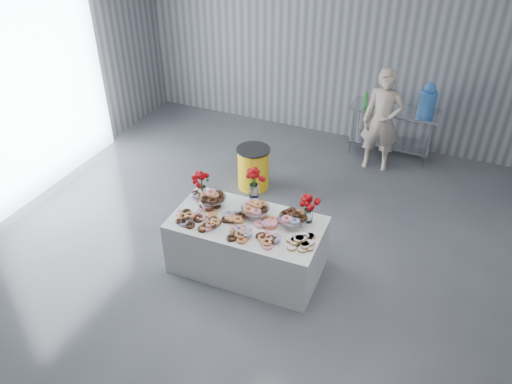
% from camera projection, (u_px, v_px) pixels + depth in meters
% --- Properties ---
extents(ground, '(9.00, 9.00, 0.00)m').
position_uv_depth(ground, '(247.00, 287.00, 6.31)').
color(ground, '#3D3F45').
rests_on(ground, ground).
extents(room_walls, '(8.04, 9.04, 4.02)m').
position_uv_depth(room_walls, '(222.00, 85.00, 4.97)').
color(room_walls, gray).
rests_on(room_walls, ground).
extents(display_table, '(1.92, 1.04, 0.75)m').
position_uv_depth(display_table, '(247.00, 245.00, 6.42)').
color(display_table, silver).
rests_on(display_table, ground).
extents(prep_table, '(1.50, 0.60, 0.90)m').
position_uv_depth(prep_table, '(393.00, 123.00, 8.75)').
color(prep_table, silver).
rests_on(prep_table, ground).
extents(donut_mounds, '(1.82, 0.84, 0.09)m').
position_uv_depth(donut_mounds, '(245.00, 221.00, 6.14)').
color(donut_mounds, '#C57A48').
rests_on(donut_mounds, display_table).
extents(cake_stand_left, '(0.36, 0.36, 0.17)m').
position_uv_depth(cake_stand_left, '(212.00, 197.00, 6.41)').
color(cake_stand_left, silver).
rests_on(cake_stand_left, display_table).
extents(cake_stand_mid, '(0.36, 0.36, 0.17)m').
position_uv_depth(cake_stand_mid, '(255.00, 207.00, 6.22)').
color(cake_stand_mid, silver).
rests_on(cake_stand_mid, display_table).
extents(cake_stand_right, '(0.36, 0.36, 0.17)m').
position_uv_depth(cake_stand_right, '(293.00, 216.00, 6.07)').
color(cake_stand_right, silver).
rests_on(cake_stand_right, display_table).
extents(danish_pile, '(0.48, 0.48, 0.11)m').
position_uv_depth(danish_pile, '(301.00, 240.00, 5.82)').
color(danish_pile, white).
rests_on(danish_pile, display_table).
extents(bouquet_left, '(0.26, 0.26, 0.42)m').
position_uv_depth(bouquet_left, '(201.00, 179.00, 6.46)').
color(bouquet_left, white).
rests_on(bouquet_left, display_table).
extents(bouquet_right, '(0.26, 0.26, 0.42)m').
position_uv_depth(bouquet_right, '(309.00, 202.00, 6.05)').
color(bouquet_right, white).
rests_on(bouquet_right, display_table).
extents(bouquet_center, '(0.26, 0.26, 0.57)m').
position_uv_depth(bouquet_center, '(254.00, 181.00, 6.27)').
color(bouquet_center, silver).
rests_on(bouquet_center, display_table).
extents(water_jug, '(0.28, 0.28, 0.55)m').
position_uv_depth(water_jug, '(428.00, 100.00, 8.29)').
color(water_jug, '#438BE7').
rests_on(water_jug, prep_table).
extents(drink_bottles, '(0.54, 0.08, 0.27)m').
position_uv_depth(drink_bottles, '(376.00, 101.00, 8.55)').
color(drink_bottles, '#268C33').
rests_on(drink_bottles, prep_table).
extents(person, '(0.69, 0.49, 1.76)m').
position_uv_depth(person, '(382.00, 121.00, 8.25)').
color(person, '#CC8C93').
rests_on(person, ground).
extents(trash_barrel, '(0.54, 0.54, 0.70)m').
position_uv_depth(trash_barrel, '(253.00, 168.00, 8.03)').
color(trash_barrel, yellow).
rests_on(trash_barrel, ground).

